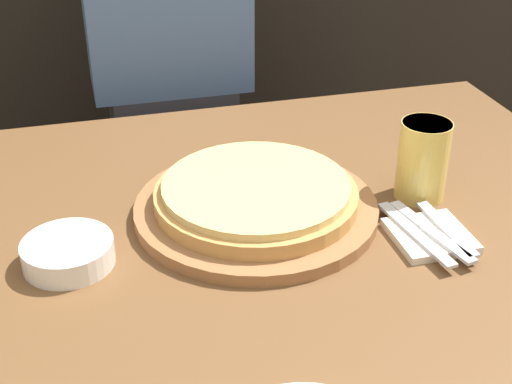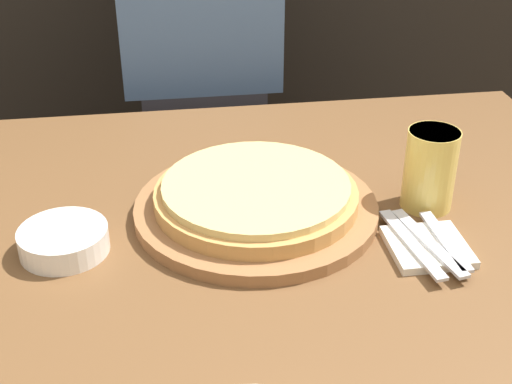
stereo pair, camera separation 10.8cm
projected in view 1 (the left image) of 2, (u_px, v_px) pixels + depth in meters
The scene contains 8 objects.
pizza_on_board at pixel (256, 201), 1.09m from camera, with size 0.38×0.38×0.06m.
beer_glass at pixel (423, 157), 1.12m from camera, with size 0.08×0.08×0.13m.
side_bowl at pixel (68, 253), 0.98m from camera, with size 0.13×0.13×0.04m.
napkin_stack at pixel (430, 236), 1.04m from camera, with size 0.11×0.11×0.01m.
fork at pixel (415, 233), 1.03m from camera, with size 0.04×0.18×0.00m.
dinner_knife at pixel (431, 231), 1.04m from camera, with size 0.05×0.18×0.00m.
spoon at pixel (446, 229), 1.04m from camera, with size 0.02×0.15×0.00m.
diner_person at pixel (172, 100), 1.66m from camera, with size 0.35×0.20×1.30m.
Camera 1 is at (-0.21, -0.81, 1.28)m, focal length 50.00 mm.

